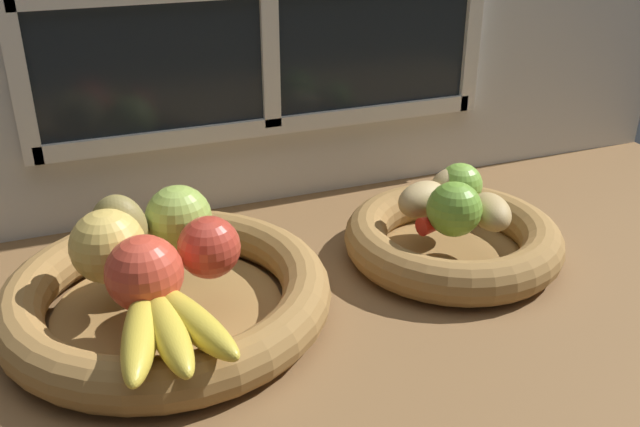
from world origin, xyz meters
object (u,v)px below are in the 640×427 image
Objects in this scene: potato_oblong at (423,199)px; apple_red_front at (144,274)px; lime_near at (455,210)px; chili_pepper at (455,217)px; pear_brown at (119,230)px; banana_bunch_front at (165,324)px; fruit_bowl_right at (452,240)px; potato_back at (452,187)px; apple_golden_left at (108,246)px; apple_green_back at (179,218)px; apple_red_right at (209,247)px; lime_far at (460,185)px; fruit_bowl_left at (167,296)px; potato_small at (488,210)px.

apple_red_front is at bearing -166.58° from potato_oblong.
lime_near is 0.62× the size of chili_pepper.
lime_near is (37.59, -7.36, -0.81)cm from pear_brown.
banana_bunch_front is 36.69cm from lime_near.
fruit_bowl_right is 4.41× the size of potato_back.
apple_golden_left is 0.74× the size of chili_pepper.
apple_green_back is 32.10cm from lime_near.
apple_red_right is at bearing 56.16° from banana_bunch_front.
apple_green_back is at bearing 177.33° from lime_far.
apple_red_front is (-2.64, -5.95, 6.69)cm from fruit_bowl_left.
pear_brown reaches higher than apple_red_right.
potato_back is (1.80, 3.95, 5.41)cm from fruit_bowl_right.
fruit_bowl_left is at bearing 180.00° from fruit_bowl_right.
pear_brown reaches higher than fruit_bowl_left.
pear_brown is 36.75cm from potato_oblong.
fruit_bowl_right is 40.70cm from pear_brown.
apple_red_right is at bearing -35.41° from pear_brown.
fruit_bowl_right is at bearing 17.36° from banana_bunch_front.
fruit_bowl_right is 4.29cm from chili_pepper.
pear_brown is at bearing 177.87° from potato_oblong.
potato_small is at bearing -41.42° from potato_oblong.
fruit_bowl_left is 8.71cm from apple_golden_left.
lime_near is (33.76, -3.48, 6.15)cm from fruit_bowl_left.
banana_bunch_front is 2.62× the size of lime_near.
apple_green_back is at bearing 74.36° from banana_bunch_front.
pear_brown reaches higher than potato_oblong.
apple_red_front is 36.49cm from lime_near.
lime_far is at bearing 3.38° from apple_golden_left.
apple_red_front reaches higher than fruit_bowl_right.
apple_red_right is 28.63cm from potato_oblong.
potato_oblong is at bearing -170.75° from lime_far.
fruit_bowl_right is at bearing -8.82° from apple_green_back.
apple_red_front is 6.37cm from banana_bunch_front.
lime_near is at bearing 13.25° from banana_bunch_front.
potato_small is at bearing -8.96° from pear_brown.
apple_green_back is 0.96× the size of apple_golden_left.
fruit_bowl_left is at bearing 167.41° from chili_pepper.
apple_red_right is 0.85× the size of apple_golden_left.
potato_back is (40.52, 9.90, -1.26)cm from apple_red_front.
apple_green_back is 6.81cm from pear_brown.
pear_brown is at bearing 168.93° from lime_near.
lime_far is at bearing -0.53° from pear_brown.
potato_oblong is (36.68, -1.36, -1.86)cm from pear_brown.
apple_red_front is 0.72× the size of chili_pepper.
apple_green_back reaches higher than potato_back.
potato_small is 5.38cm from lime_near.
apple_green_back reaches higher than potato_oblong.
apple_red_right is 0.91× the size of potato_small.
apple_red_front reaches higher than apple_red_right.
apple_golden_left reaches higher than apple_green_back.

